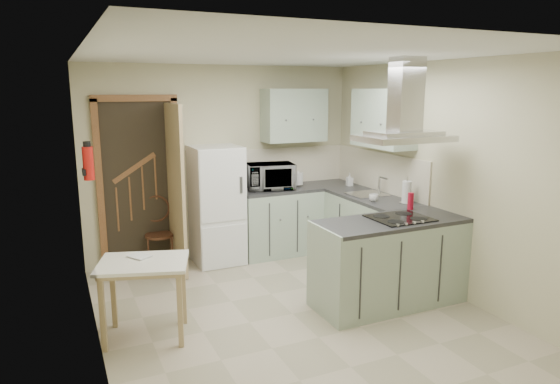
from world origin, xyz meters
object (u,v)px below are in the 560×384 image
peninsula (390,262)px  drop_leaf_table (145,299)px  fridge (217,205)px  bentwood_chair (159,235)px  microwave (270,176)px  extractor_hood (404,138)px

peninsula → drop_leaf_table: 2.45m
drop_leaf_table → fridge: bearing=71.7°
fridge → peninsula: bearing=-58.3°
bentwood_chair → peninsula: bearing=-39.2°
fridge → drop_leaf_table: (-1.20, -1.67, -0.39)m
peninsula → microwave: bearing=103.9°
fridge → bentwood_chair: 0.81m
microwave → peninsula: bearing=-65.4°
peninsula → microwave: size_ratio=2.54×
fridge → extractor_hood: 2.57m
extractor_hood → drop_leaf_table: extractor_hood is taller
drop_leaf_table → microwave: size_ratio=1.25×
extractor_hood → drop_leaf_table: size_ratio=1.18×
fridge → bentwood_chair: size_ratio=1.87×
peninsula → microwave: microwave is taller
fridge → extractor_hood: bearing=-56.2°
drop_leaf_table → bentwood_chair: 1.87m
bentwood_chair → microwave: 1.61m
bentwood_chair → microwave: bearing=2.4°
fridge → drop_leaf_table: 2.09m
extractor_hood → drop_leaf_table: 2.89m
fridge → peninsula: 2.35m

